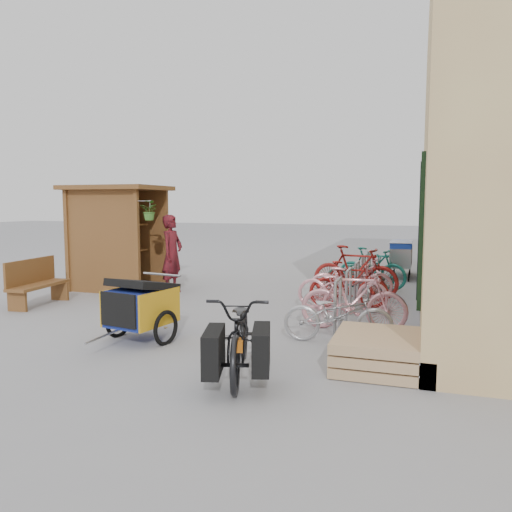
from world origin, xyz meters
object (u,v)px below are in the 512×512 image
(bench, at_px, (36,282))
(child_trailer, at_px, (141,304))
(cargo_bike, at_px, (241,334))
(bike_3, at_px, (349,285))
(pallet_stack, at_px, (377,351))
(person_kiosk, at_px, (172,254))
(bike_4, at_px, (351,279))
(bike_0, at_px, (338,315))
(bike_6, at_px, (360,273))
(bike_5, at_px, (355,272))
(bike_1, at_px, (354,299))
(shopping_carts, at_px, (401,255))
(bike_7, at_px, (372,268))
(kiosk, at_px, (114,223))
(bike_2, at_px, (342,287))

(bench, height_order, child_trailer, child_trailer)
(cargo_bike, xyz_separation_m, bike_3, (0.66, 4.23, -0.04))
(pallet_stack, bearing_deg, bike_3, 103.22)
(person_kiosk, relative_size, bike_4, 1.02)
(person_kiosk, height_order, bike_0, person_kiosk)
(bike_3, height_order, bike_4, bike_3)
(bike_6, bearing_deg, bike_3, 164.43)
(bike_4, bearing_deg, bike_5, -22.97)
(bike_0, xyz_separation_m, bike_1, (0.12, 0.76, 0.09))
(shopping_carts, xyz_separation_m, bike_7, (-0.58, -2.24, -0.10))
(bike_3, distance_m, bike_4, 0.74)
(kiosk, height_order, bike_3, kiosk)
(shopping_carts, bearing_deg, kiosk, -146.64)
(bench, bearing_deg, cargo_bike, -31.24)
(kiosk, bearing_deg, bike_0, -27.18)
(kiosk, bearing_deg, bike_7, 18.38)
(bike_2, distance_m, bike_7, 2.61)
(cargo_bike, bearing_deg, pallet_stack, 12.48)
(shopping_carts, bearing_deg, bike_6, -107.93)
(shopping_carts, xyz_separation_m, bike_6, (-0.82, -2.52, -0.18))
(person_kiosk, distance_m, bike_5, 4.03)
(bike_0, xyz_separation_m, bike_5, (-0.20, 3.56, 0.15))
(bench, relative_size, shopping_carts, 0.77)
(kiosk, distance_m, bike_3, 5.60)
(bike_1, bearing_deg, bike_7, -1.44)
(bike_2, bearing_deg, kiosk, 84.21)
(kiosk, height_order, bike_5, kiosk)
(cargo_bike, distance_m, bike_2, 4.01)
(person_kiosk, xyz_separation_m, bike_0, (4.16, -2.89, -0.46))
(shopping_carts, height_order, bike_1, shopping_carts)
(kiosk, distance_m, pallet_stack, 7.50)
(bike_3, height_order, bike_6, bike_3)
(pallet_stack, relative_size, bike_7, 0.74)
(shopping_carts, bearing_deg, cargo_bike, -99.50)
(shopping_carts, bearing_deg, child_trailer, -113.35)
(bike_4, distance_m, bike_7, 1.61)
(cargo_bike, relative_size, bike_2, 1.18)
(person_kiosk, bearing_deg, cargo_bike, -140.99)
(bike_2, relative_size, bike_5, 0.91)
(cargo_bike, distance_m, bike_7, 6.61)
(bike_6, bearing_deg, bench, 106.52)
(bike_3, bearing_deg, bike_4, -7.52)
(shopping_carts, distance_m, bike_4, 3.93)
(cargo_bike, relative_size, bike_3, 1.33)
(shopping_carts, bearing_deg, bike_0, -95.08)
(bike_2, bearing_deg, cargo_bike, 173.27)
(pallet_stack, relative_size, bike_2, 0.71)
(bike_0, xyz_separation_m, bike_4, (-0.23, 3.21, 0.04))
(kiosk, xyz_separation_m, bike_0, (5.65, -2.90, -1.14))
(child_trailer, relative_size, bike_1, 1.00)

